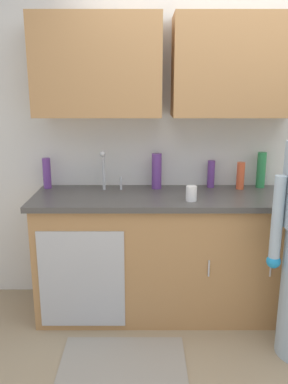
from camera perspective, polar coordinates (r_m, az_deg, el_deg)
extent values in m
plane|color=#998466|center=(2.81, 16.01, -23.17)|extent=(9.00, 9.00, 0.00)
cube|color=silver|center=(3.27, 12.73, 8.19)|extent=(4.80, 0.10, 2.70)
cube|color=#B27F4C|center=(2.97, -6.71, 17.48)|extent=(0.91, 0.34, 0.70)
cube|color=#B27F4C|center=(3.03, 13.15, 17.16)|extent=(0.91, 0.34, 0.70)
cube|color=#B27F4C|center=(3.09, 3.07, -9.18)|extent=(1.90, 0.60, 0.90)
cube|color=#B7BABF|center=(2.87, -8.97, -12.40)|extent=(0.60, 0.01, 0.72)
cylinder|color=silver|center=(2.82, 9.30, -10.80)|extent=(0.01, 0.01, 0.12)
cylinder|color=silver|center=(2.92, 17.74, -10.43)|extent=(0.01, 0.01, 0.12)
cube|color=#474442|center=(2.93, 3.19, -0.76)|extent=(1.96, 0.66, 0.04)
cube|color=#B7BABF|center=(2.94, -5.25, -0.86)|extent=(0.50, 0.36, 0.03)
cylinder|color=#B7BABF|center=(3.05, -5.83, 3.07)|extent=(0.02, 0.02, 0.30)
sphere|color=#B7BABF|center=(2.97, -6.02, 5.48)|extent=(0.04, 0.04, 0.04)
cylinder|color=#B7BABF|center=(3.06, -3.36, 1.25)|extent=(0.02, 0.02, 0.10)
cylinder|color=#A3B7C6|center=(2.56, 18.61, -3.79)|extent=(0.07, 0.07, 0.55)
sphere|color=#1E8CCC|center=(2.65, 18.12, -9.44)|extent=(0.09, 0.09, 0.09)
cube|color=gray|center=(2.76, -3.05, -23.22)|extent=(0.80, 0.50, 0.01)
cylinder|color=#E05933|center=(3.16, 13.71, 2.30)|extent=(0.06, 0.06, 0.21)
cylinder|color=#66388C|center=(3.08, 1.81, 3.02)|extent=(0.08, 0.08, 0.28)
cylinder|color=#2D8C4C|center=(3.25, 16.49, 3.06)|extent=(0.07, 0.07, 0.28)
cylinder|color=#66388C|center=(3.17, 9.61, 2.58)|extent=(0.06, 0.06, 0.21)
cylinder|color=#66388C|center=(3.18, -13.82, 2.64)|extent=(0.06, 0.06, 0.24)
cylinder|color=white|center=(2.77, 6.81, -0.21)|extent=(0.08, 0.08, 0.11)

